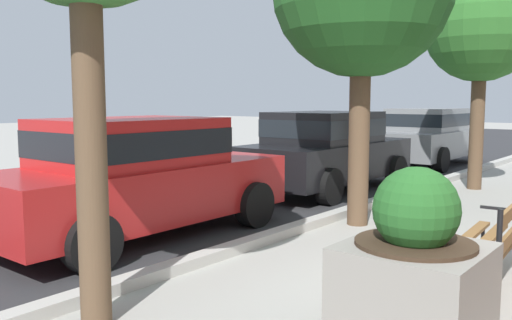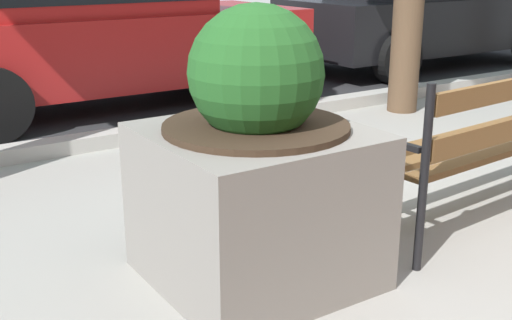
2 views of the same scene
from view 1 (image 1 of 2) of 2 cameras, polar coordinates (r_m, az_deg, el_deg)
The scene contains 9 objects.
ground_plane at distance 5.48m, azimuth 24.93°, elevation -13.31°, with size 80.00×80.00×0.00m, color #9E9B93.
street_surface at distance 10.19m, azimuth -20.70°, elevation -4.14°, with size 60.00×9.00×0.01m, color #2D2D30.
curb_stone at distance 6.71m, azimuth -0.09°, elevation -8.58°, with size 60.00×0.20×0.12m, color #B2AFA8.
park_bench at distance 5.57m, azimuth 24.20°, elevation -7.16°, with size 1.83×0.66×0.95m.
concrete_planter at distance 4.16m, azimuth 16.33°, elevation -11.36°, with size 0.96×0.96×1.32m.
street_tree_far_corner at distance 11.74m, azimuth 22.69°, elevation 12.80°, with size 2.20×2.20×4.34m.
parked_car_red at distance 7.19m, azimuth -12.46°, elevation -1.39°, with size 4.10×1.92×1.56m.
parked_car_black at distance 10.74m, azimuth 7.45°, elevation 1.24°, with size 4.10×1.92×1.56m.
parked_car_grey at distance 15.49m, azimuth 17.71°, elevation 2.55°, with size 4.10×1.92×1.56m.
Camera 1 is at (-5.05, -1.17, 1.79)m, focal length 37.89 mm.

